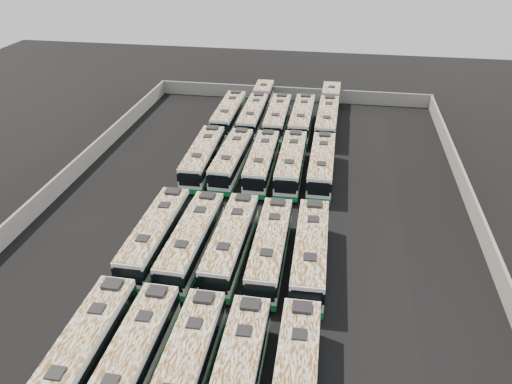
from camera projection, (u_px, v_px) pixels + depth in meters
name	position (u px, v px, depth m)	size (l,w,h in m)	color
ground	(255.00, 213.00, 52.44)	(140.00, 140.00, 0.00)	black
perimeter_wall	(255.00, 204.00, 51.90)	(45.20, 73.20, 2.20)	slate
bus_front_far_left	(82.00, 356.00, 33.26)	(2.76, 12.99, 3.66)	silver
bus_front_left	(131.00, 363.00, 32.76)	(2.75, 12.72, 3.58)	silver
bus_front_center	(184.00, 372.00, 32.14)	(2.75, 12.76, 3.60)	silver
bus_front_right	(236.00, 381.00, 31.54)	(2.84, 12.75, 3.59)	silver
bus_midfront_far_left	(156.00, 235.00, 45.61)	(2.78, 12.87, 3.62)	silver
bus_midfront_left	(192.00, 240.00, 44.88)	(2.96, 12.92, 3.63)	silver
bus_midfront_center	(231.00, 243.00, 44.63)	(2.85, 12.80, 3.60)	silver
bus_midfront_right	(270.00, 248.00, 43.89)	(2.88, 12.75, 3.58)	silver
bus_midfront_far_right	(311.00, 252.00, 43.30)	(3.05, 13.13, 3.69)	silver
bus_midback_far_left	(203.00, 157.00, 59.99)	(3.05, 12.97, 3.64)	silver
bus_midback_left	(232.00, 159.00, 59.54)	(2.97, 12.74, 3.58)	silver
bus_midback_center	(262.00, 162.00, 58.96)	(2.85, 12.69, 3.57)	silver
bus_midback_right	(291.00, 163.00, 58.56)	(2.89, 12.96, 3.64)	silver
bus_midback_far_right	(322.00, 165.00, 58.16)	(2.76, 12.84, 3.62)	silver
bus_back_far_left	(229.00, 115.00, 72.50)	(2.89, 13.00, 3.66)	silver
bus_back_left	(257.00, 109.00, 74.78)	(2.91, 19.73, 3.57)	silver
bus_back_center	(277.00, 118.00, 71.25)	(2.95, 12.99, 3.65)	silver
bus_back_right	(302.00, 119.00, 70.92)	(2.77, 13.10, 3.69)	silver
bus_back_far_right	(328.00, 112.00, 73.35)	(2.97, 20.28, 3.67)	silver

